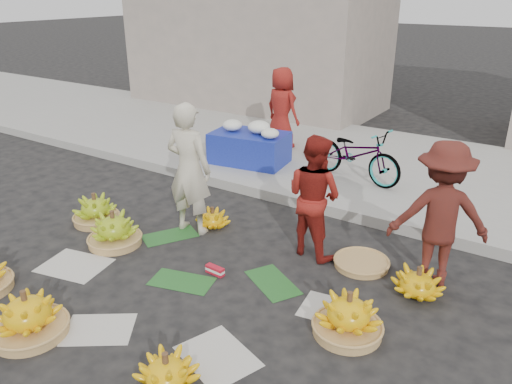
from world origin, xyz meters
The scene contains 22 objects.
ground centered at (0.00, 0.00, 0.00)m, with size 80.00×80.00×0.00m, color black.
curb centered at (0.00, 2.20, 0.07)m, with size 40.00×0.25×0.15m, color gray.
sidewalk centered at (0.00, 4.30, 0.06)m, with size 40.00×4.00×0.12m, color gray.
building_left centered at (-4.00, 7.20, 2.00)m, with size 6.00×3.00×4.00m, color gray.
newspaper_scatter centered at (0.00, -0.80, 0.00)m, with size 3.20×1.80×0.00m, color beige, non-canonical shape.
banana_leaves centered at (-0.10, 0.20, 0.00)m, with size 2.00×1.00×0.00m, color #1B511E, non-canonical shape.
banana_bunch_0 centered at (-1.30, -0.01, 0.18)m, with size 0.64×0.64×0.43m.
banana_bunch_2 centered at (-0.65, -1.57, 0.19)m, with size 0.64×0.64×0.44m.
banana_bunch_3 centered at (0.77, -1.36, 0.13)m, with size 0.54×0.54×0.30m.
banana_bunch_4 centered at (1.67, -0.03, 0.18)m, with size 0.66×0.66×0.43m.
banana_bunch_5 centered at (2.01, 0.90, 0.13)m, with size 0.52×0.52×0.32m.
banana_bunch_6 centered at (-1.96, 0.27, 0.17)m, with size 0.59×0.59×0.41m.
banana_bunch_7 centered at (-0.63, 1.01, 0.11)m, with size 0.40×0.40×0.26m.
basket_spare centered at (1.34, 1.12, 0.03)m, with size 0.59×0.59×0.07m, color #A87D46.
incense_stack centered at (0.10, 0.10, 0.05)m, with size 0.22×0.07×0.09m, color red.
vendor_cream centered at (-0.78, 0.78, 0.81)m, with size 0.59×0.39×1.62m, color beige.
vendor_red centered at (0.73, 1.10, 0.70)m, with size 0.68×0.53×1.39m, color maroon.
man_striped centered at (2.05, 1.22, 0.76)m, with size 0.98×0.56×1.51m, color maroon.
flower_table centered at (-1.43, 3.05, 0.41)m, with size 1.31×0.93×0.71m.
grey_bucket centered at (-2.21, 3.07, 0.28)m, with size 0.28×0.28×0.32m, color slate.
flower_vendor centered at (-1.44, 4.08, 0.84)m, with size 0.70×0.46×1.43m, color maroon.
bicycle centered at (0.33, 3.28, 0.52)m, with size 1.54×0.54×0.81m, color gray.
Camera 1 is at (2.97, -3.48, 2.83)m, focal length 35.00 mm.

